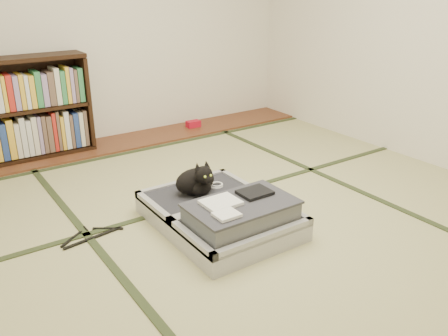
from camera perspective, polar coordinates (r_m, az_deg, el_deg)
floor at (r=3.32m, az=2.71°, el=-6.06°), size 4.50×4.50×0.00m
wood_strip at (r=4.93m, az=-11.37°, el=3.19°), size 4.00×0.50×0.02m
red_item at (r=5.28m, az=-3.71°, el=5.32°), size 0.15×0.09×0.07m
tatami_borders at (r=3.68m, az=-1.91°, el=-3.03°), size 4.00×4.50×0.01m
bookcase at (r=4.60m, az=-23.77°, el=6.16°), size 1.29×0.29×0.92m
suitcase at (r=3.14m, az=-0.13°, el=-5.60°), size 0.76×1.01×0.30m
cat at (r=3.29m, az=-3.25°, el=-1.57°), size 0.34×0.34×0.27m
cable_coil at (r=3.44m, az=-0.94°, el=-2.09°), size 0.10×0.10×0.03m
hanger at (r=3.21m, az=-15.64°, el=-7.83°), size 0.42×0.22×0.01m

